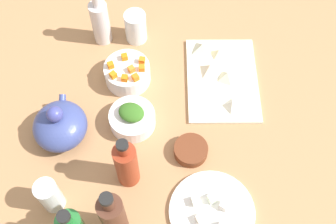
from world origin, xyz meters
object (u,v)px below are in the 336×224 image
object	(u,v)px
bottle_1	(126,164)
bottle_0	(100,21)
bowl_carrots	(127,73)
bowl_greens	(132,119)
plate_tofu	(211,212)
bottle_2	(113,217)
bowl_small_side	(190,150)
drinking_glass_1	(135,27)
drinking_glass_0	(49,196)
teapot	(59,125)
cutting_board	(222,80)

from	to	relation	value
bottle_1	bottle_0	bearing A→B (deg)	12.58
bowl_carrots	bottle_1	xyz separation A→B (cm)	(-33.32, -1.94, 5.80)
bottle_0	bowl_greens	bearing A→B (deg)	-160.74
bowl_greens	bottle_0	world-z (taller)	bottle_0
plate_tofu	bowl_greens	bearing A→B (deg)	39.49
bottle_2	bottle_0	bearing A→B (deg)	7.89
bowl_greens	bottle_0	xyz separation A→B (cm)	(32.76, 11.44, 6.09)
bowl_small_side	drinking_glass_1	distance (cm)	46.49
bowl_carrots	drinking_glass_0	world-z (taller)	drinking_glass_0
teapot	bottle_2	bearing A→B (deg)	-147.47
bottle_0	bottle_2	world-z (taller)	bottle_2
cutting_board	teapot	bearing A→B (deg)	111.82
cutting_board	bottle_0	world-z (taller)	bottle_0
cutting_board	bowl_greens	distance (cm)	32.08
teapot	drinking_glass_1	xyz separation A→B (cm)	(36.86, -20.20, 0.22)
bowl_small_side	drinking_glass_0	xyz separation A→B (cm)	(-15.00, 37.30, 4.30)
bottle_1	drinking_glass_0	bearing A→B (deg)	110.73
plate_tofu	bowl_greens	distance (cm)	35.39
bowl_greens	drinking_glass_1	xyz separation A→B (cm)	(33.24, 0.22, 2.94)
drinking_glass_1	bowl_small_side	bearing A→B (deg)	-157.97
cutting_board	bottle_2	distance (cm)	57.22
bowl_greens	bowl_carrots	bearing A→B (deg)	7.91
bowl_greens	drinking_glass_0	world-z (taller)	drinking_glass_0
cutting_board	drinking_glass_0	size ratio (longest dim) A/B	2.68
plate_tofu	bottle_1	bearing A→B (deg)	66.13
bowl_small_side	teapot	world-z (taller)	teapot
bottle_0	teapot	bearing A→B (deg)	166.14
bottle_1	bottle_2	distance (cm)	14.75
teapot	drinking_glass_1	size ratio (longest dim) A/B	1.62
drinking_glass_1	bowl_carrots	bearing A→B (deg)	173.25
bowl_greens	drinking_glass_0	xyz separation A→B (cm)	(-24.70, 20.14, 3.40)
plate_tofu	drinking_glass_1	size ratio (longest dim) A/B	2.11
bowl_carrots	drinking_glass_1	world-z (taller)	drinking_glass_1
plate_tofu	bowl_carrots	xyz separation A→B (cm)	(43.40, 24.72, 2.61)
cutting_board	bowl_small_side	size ratio (longest dim) A/B	3.26
cutting_board	bottle_2	xyz separation A→B (cm)	(-47.41, 30.41, 10.09)
bowl_carrots	bottle_0	bearing A→B (deg)	28.95
plate_tofu	bottle_0	world-z (taller)	bottle_0
bowl_carrots	drinking_glass_1	size ratio (longest dim) A/B	1.31
bowl_small_side	drinking_glass_1	world-z (taller)	drinking_glass_1
bowl_greens	bottle_2	size ratio (longest dim) A/B	0.54
cutting_board	bottle_2	size ratio (longest dim) A/B	1.26
bowl_small_side	drinking_glass_0	size ratio (longest dim) A/B	0.82
plate_tofu	bowl_small_side	world-z (taller)	bowl_small_side
bowl_greens	bottle_0	distance (cm)	35.23
teapot	plate_tofu	bearing A→B (deg)	-118.87
cutting_board	bowl_greens	world-z (taller)	bowl_greens
bowl_carrots	bottle_2	bearing A→B (deg)	179.67
bowl_carrots	teapot	size ratio (longest dim) A/B	0.81
bowl_greens	teapot	distance (cm)	20.92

